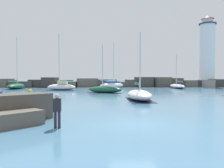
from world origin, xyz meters
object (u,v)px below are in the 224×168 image
sailboat_moored_4 (112,85)px  person_on_rocks (57,109)px  sailboat_moored_6 (139,95)px  sailboat_moored_3 (177,86)px  sailboat_moored_5 (61,86)px  mooring_buoy_orange_near (30,91)px  lighthouse (207,55)px  sailboat_moored_7 (16,86)px  sailboat_moored_1 (105,89)px

sailboat_moored_4 → person_on_rocks: (-5.36, -37.81, 0.18)m
sailboat_moored_6 → sailboat_moored_3: bearing=61.0°
sailboat_moored_5 → person_on_rocks: 31.50m
sailboat_moored_4 → mooring_buoy_orange_near: sailboat_moored_4 is taller
lighthouse → sailboat_moored_7: 46.53m
lighthouse → person_on_rocks: lighthouse is taller
sailboat_moored_6 → mooring_buoy_orange_near: size_ratio=9.29×
person_on_rocks → mooring_buoy_orange_near: bearing=109.0°
sailboat_moored_6 → person_on_rocks: 14.20m
lighthouse → sailboat_moored_5: (-35.15, -12.89, -7.48)m
sailboat_moored_1 → mooring_buoy_orange_near: bearing=175.5°
lighthouse → sailboat_moored_7: (-45.24, -7.80, -7.58)m
sailboat_moored_3 → mooring_buoy_orange_near: (-28.24, -12.31, -0.22)m
person_on_rocks → sailboat_moored_6: bearing=63.0°
sailboat_moored_1 → sailboat_moored_7: 22.03m
sailboat_moored_4 → sailboat_moored_6: sailboat_moored_4 is taller
sailboat_moored_4 → sailboat_moored_7: (-20.09, -1.56, -0.11)m
sailboat_moored_1 → sailboat_moored_4: 14.45m
sailboat_moored_6 → person_on_rocks: sailboat_moored_6 is taller
sailboat_moored_7 → person_on_rocks: bearing=-67.9°
sailboat_moored_7 → person_on_rocks: (14.73, -36.25, 0.29)m
sailboat_moored_3 → sailboat_moored_6: (-13.37, -24.12, 0.05)m
sailboat_moored_4 → sailboat_moored_5: bearing=-146.3°
lighthouse → sailboat_moored_4: (-25.15, -6.24, -7.47)m
lighthouse → sailboat_moored_3: lighthouse is taller
sailboat_moored_7 → sailboat_moored_4: bearing=4.4°
sailboat_moored_5 → sailboat_moored_7: size_ratio=0.97×
sailboat_moored_4 → mooring_buoy_orange_near: (-13.78, -13.37, -0.44)m
sailboat_moored_1 → sailboat_moored_3: (16.57, 13.24, -0.06)m
lighthouse → sailboat_moored_6: size_ratio=2.57×
sailboat_moored_1 → sailboat_moored_3: 21.21m
sailboat_moored_3 → mooring_buoy_orange_near: 30.81m
sailboat_moored_7 → mooring_buoy_orange_near: sailboat_moored_7 is taller
sailboat_moored_4 → sailboat_moored_1: bearing=-98.4°
sailboat_moored_4 → sailboat_moored_3: bearing=-4.2°
sailboat_moored_5 → mooring_buoy_orange_near: size_ratio=13.78×
sailboat_moored_6 → sailboat_moored_7: (-21.18, 23.61, 0.06)m
sailboat_moored_1 → sailboat_moored_5: (-7.89, 7.63, 0.16)m
sailboat_moored_5 → sailboat_moored_4: bearing=33.7°
sailboat_moored_1 → person_on_rocks: 23.75m
sailboat_moored_4 → sailboat_moored_5: 12.01m
sailboat_moored_5 → mooring_buoy_orange_near: sailboat_moored_5 is taller
lighthouse → sailboat_moored_1: 34.97m
lighthouse → sailboat_moored_5: lighthouse is taller
lighthouse → person_on_rocks: size_ratio=11.21×
sailboat_moored_5 → mooring_buoy_orange_near: 7.71m
sailboat_moored_7 → person_on_rocks: size_ratio=6.66×
sailboat_moored_1 → lighthouse: bearing=37.0°
sailboat_moored_6 → person_on_rocks: size_ratio=4.37×
sailboat_moored_7 → mooring_buoy_orange_near: bearing=-61.9°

